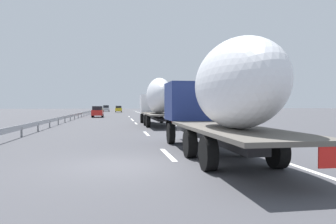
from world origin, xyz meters
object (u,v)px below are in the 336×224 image
(truck_trailing, at_px, (220,95))
(road_sign, at_px, (159,102))
(truck_lead, at_px, (157,99))
(car_red_compact, at_px, (98,112))
(car_yellow_coupe, at_px, (119,109))
(car_silver_hatch, at_px, (106,108))

(truck_trailing, distance_m, road_sign, 40.97)
(truck_lead, height_order, truck_trailing, truck_lead)
(truck_trailing, bearing_deg, car_red_compact, 9.56)
(truck_lead, distance_m, car_yellow_coupe, 57.92)
(truck_trailing, relative_size, car_yellow_coupe, 2.75)
(truck_lead, height_order, road_sign, truck_lead)
(car_red_compact, relative_size, car_yellow_coupe, 1.05)
(car_red_compact, bearing_deg, car_yellow_coupe, -5.62)
(car_silver_hatch, height_order, car_red_compact, car_silver_hatch)
(car_silver_hatch, bearing_deg, road_sign, -167.51)
(truck_trailing, bearing_deg, car_yellow_coupe, 2.56)
(car_yellow_coupe, bearing_deg, truck_lead, -176.61)
(truck_lead, bearing_deg, car_red_compact, 17.19)
(car_silver_hatch, relative_size, road_sign, 1.35)
(car_yellow_coupe, bearing_deg, truck_trailing, -177.44)
(car_silver_hatch, bearing_deg, car_red_compact, -179.76)
(car_silver_hatch, xyz_separation_m, car_yellow_coupe, (-10.41, -3.68, -0.05))
(car_silver_hatch, distance_m, car_yellow_coupe, 11.04)
(truck_trailing, distance_m, car_red_compact, 41.65)
(truck_lead, distance_m, road_sign, 22.37)
(truck_lead, xyz_separation_m, car_red_compact, (22.35, 6.91, -1.59))
(truck_trailing, bearing_deg, truck_lead, 0.00)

